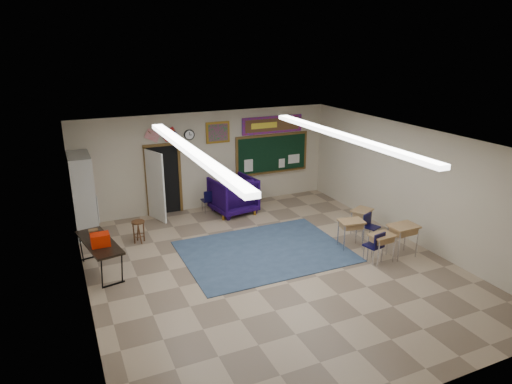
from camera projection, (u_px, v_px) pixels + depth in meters
name	position (u px, v px, depth m)	size (l,w,h in m)	color
floor	(271.00, 267.00, 10.61)	(9.00, 9.00, 0.00)	#9E876D
back_wall	(208.00, 160.00, 14.03)	(8.00, 0.04, 3.00)	#BCB499
front_wall	(417.00, 310.00, 6.25)	(8.00, 0.04, 3.00)	#BCB499
left_wall	(82.00, 237.00, 8.57)	(0.04, 9.00, 3.00)	#BCB499
right_wall	(412.00, 184.00, 11.70)	(0.04, 9.00, 3.00)	#BCB499
ceiling	(273.00, 140.00, 9.66)	(8.00, 9.00, 0.04)	beige
area_rug	(265.00, 251.00, 11.38)	(4.00, 3.00, 0.02)	#384E6B
fluorescent_strips	(273.00, 143.00, 9.68)	(3.86, 6.00, 0.10)	white
doorway	(161.00, 181.00, 13.45)	(1.10, 0.89, 2.16)	black
chalkboard	(272.00, 155.00, 14.87)	(2.55, 0.14, 1.30)	brown
bulletin_board	(272.00, 125.00, 14.56)	(2.10, 0.05, 0.55)	red
framed_art_print	(218.00, 132.00, 13.87)	(0.75, 0.05, 0.65)	olive
wall_clock	(189.00, 135.00, 13.51)	(0.32, 0.05, 0.32)	black
wall_flags	(161.00, 133.00, 13.12)	(1.16, 0.06, 0.70)	red
storage_cabinet	(83.00, 195.00, 12.14)	(0.59, 1.25, 2.20)	#AFAFAA
wingback_armchair	(233.00, 195.00, 13.82)	(1.19, 1.22, 1.11)	#160536
student_chair_reading	(207.00, 201.00, 13.95)	(0.35, 0.35, 0.70)	black
student_chair_desk_a	(373.00, 246.00, 10.76)	(0.39, 0.39, 0.78)	black
student_chair_desk_b	(372.00, 228.00, 11.92)	(0.36, 0.36, 0.72)	black
student_desk_front_left	(351.00, 233.00, 11.49)	(0.68, 0.55, 0.73)	#A3784C
student_desk_front_right	(361.00, 220.00, 12.37)	(0.70, 0.63, 0.68)	#A3784C
student_desk_back_left	(381.00, 246.00, 10.77)	(0.61, 0.48, 0.69)	#A3784C
student_desk_back_right	(402.00, 239.00, 11.02)	(0.68, 0.51, 0.81)	#A3784C
folding_table	(100.00, 255.00, 10.30)	(0.91, 1.86, 1.01)	black
wooden_stool	(139.00, 231.00, 11.82)	(0.33, 0.33, 0.59)	#523018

